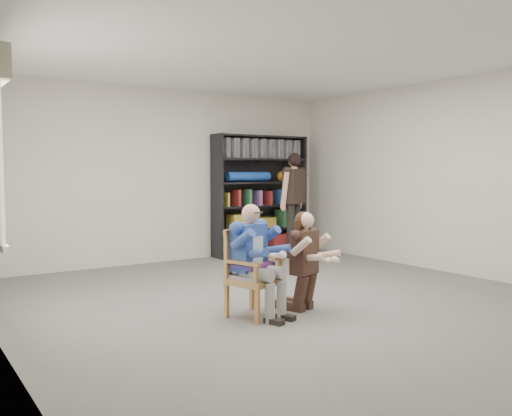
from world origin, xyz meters
TOP-DOWN VIEW (x-y plane):
  - room_shell at (0.00, 0.00)m, footprint 6.00×7.00m
  - floor at (0.00, 0.00)m, footprint 6.00×7.00m
  - armchair at (-0.69, -0.10)m, footprint 0.65×0.64m
  - seated_man at (-0.69, -0.10)m, footprint 0.69×0.82m
  - kneeling_woman at (-0.11, -0.22)m, footprint 0.65×0.82m
  - bookshelf at (1.70, 3.28)m, footprint 1.80×0.38m
  - standing_man at (1.96, 2.65)m, footprint 0.62×0.46m

SIDE VIEW (x-z plane):
  - floor at x=0.00m, z-range -0.01..0.01m
  - armchair at x=-0.69m, z-range 0.00..0.89m
  - kneeling_woman at x=-0.11m, z-range 0.00..1.06m
  - seated_man at x=-0.69m, z-range 0.00..1.16m
  - standing_man at x=1.96m, z-range 0.00..1.78m
  - bookshelf at x=1.70m, z-range 0.00..2.10m
  - room_shell at x=0.00m, z-range 0.00..2.80m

